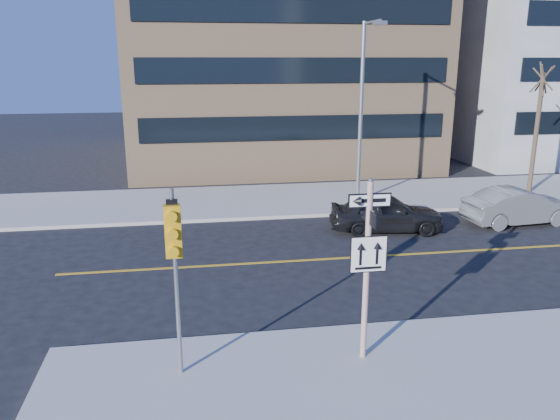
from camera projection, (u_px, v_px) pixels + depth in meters
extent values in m
plane|color=black|center=(334.00, 313.00, 14.61)|extent=(120.00, 120.00, 0.00)
cylinder|color=silver|center=(366.00, 273.00, 11.65)|extent=(0.13, 0.13, 4.00)
cylinder|color=gray|center=(371.00, 180.00, 11.11)|extent=(0.10, 0.10, 0.06)
cube|color=black|center=(370.00, 200.00, 11.23)|extent=(0.92, 0.03, 0.30)
cube|color=black|center=(369.00, 217.00, 11.32)|extent=(0.03, 0.92, 0.30)
cube|color=white|center=(369.00, 254.00, 11.45)|extent=(0.80, 0.03, 0.80)
cylinder|color=gray|center=(177.00, 285.00, 11.04)|extent=(0.09, 0.09, 4.00)
cube|color=gold|center=(173.00, 231.00, 10.53)|extent=(0.32, 0.22, 1.05)
sphere|color=#8C0705|center=(172.00, 216.00, 10.32)|extent=(0.17, 0.17, 0.17)
sphere|color=black|center=(173.00, 233.00, 10.41)|extent=(0.17, 0.17, 0.17)
sphere|color=black|center=(174.00, 250.00, 10.51)|extent=(0.17, 0.17, 0.17)
imported|color=black|center=(386.00, 213.00, 21.38)|extent=(2.34, 4.57, 1.49)
imported|color=slate|center=(519.00, 206.00, 22.30)|extent=(1.94, 4.65, 1.50)
cylinder|color=gray|center=(361.00, 115.00, 24.58)|extent=(0.18, 0.18, 8.00)
cylinder|color=gray|center=(372.00, 22.00, 22.59)|extent=(0.10, 2.20, 0.10)
cube|color=gray|center=(380.00, 23.00, 21.66)|extent=(0.55, 0.30, 0.16)
cylinder|color=#362C20|center=(536.00, 134.00, 26.54)|extent=(0.22, 0.22, 5.80)
cube|color=tan|center=(272.00, 21.00, 36.30)|extent=(18.00, 18.00, 18.00)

